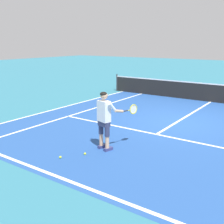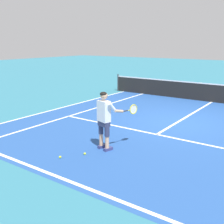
{
  "view_description": "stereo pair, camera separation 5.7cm",
  "coord_description": "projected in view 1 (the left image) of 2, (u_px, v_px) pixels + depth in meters",
  "views": [
    {
      "loc": [
        3.86,
        -10.03,
        3.06
      ],
      "look_at": [
        -0.65,
        -3.56,
        1.05
      ],
      "focal_mm": 44.26,
      "sensor_mm": 36.0,
      "label": 1
    },
    {
      "loc": [
        3.91,
        -9.99,
        3.06
      ],
      "look_at": [
        -0.65,
        -3.56,
        1.05
      ],
      "focal_mm": 44.26,
      "sensor_mm": 36.0,
      "label": 2
    }
  ],
  "objects": [
    {
      "name": "line_service",
      "position": [
        156.0,
        134.0,
        9.39
      ],
      "size": [
        8.23,
        0.1,
        0.01
      ],
      "primitive_type": "cube",
      "color": "white",
      "rests_on": "ground"
    },
    {
      "name": "line_baseline",
      "position": [
        75.0,
        183.0,
        6.14
      ],
      "size": [
        10.98,
        0.1,
        0.01
      ],
      "primitive_type": "cube",
      "color": "white",
      "rests_on": "ground"
    },
    {
      "name": "tennis_net",
      "position": [
        211.0,
        93.0,
        14.35
      ],
      "size": [
        11.96,
        0.08,
        1.07
      ],
      "color": "#333338",
      "rests_on": "ground"
    },
    {
      "name": "line_doubles_left",
      "position": [
        64.0,
        107.0,
        13.36
      ],
      "size": [
        0.1,
        10.49,
        0.01
      ],
      "primitive_type": "cube",
      "color": "white",
      "rests_on": "ground"
    },
    {
      "name": "court_inner_surface",
      "position": [
        170.0,
        126.0,
        10.31
      ],
      "size": [
        10.98,
        10.89,
        0.0
      ],
      "primitive_type": "cube",
      "color": "#234C93",
      "rests_on": "ground"
    },
    {
      "name": "tennis_ball_near_feet",
      "position": [
        60.0,
        157.0,
        7.46
      ],
      "size": [
        0.07,
        0.07,
        0.07
      ],
      "primitive_type": "sphere",
      "color": "#CCE02D",
      "rests_on": "ground"
    },
    {
      "name": "line_singles_left",
      "position": [
        86.0,
        111.0,
        12.59
      ],
      "size": [
        0.1,
        10.49,
        0.01
      ],
      "primitive_type": "cube",
      "color": "white",
      "rests_on": "ground"
    },
    {
      "name": "tennis_player",
      "position": [
        105.0,
        117.0,
        7.85
      ],
      "size": [
        0.86,
        1.05,
        1.71
      ],
      "color": "navy",
      "rests_on": "ground"
    },
    {
      "name": "tennis_ball_by_baseline",
      "position": [
        85.0,
        154.0,
        7.69
      ],
      "size": [
        0.07,
        0.07,
        0.07
      ],
      "primitive_type": "sphere",
      "color": "#CCE02D",
      "rests_on": "ground"
    },
    {
      "name": "line_centre_service",
      "position": [
        189.0,
        115.0,
        11.93
      ],
      "size": [
        0.1,
        6.4,
        0.01
      ],
      "primitive_type": "cube",
      "color": "white",
      "rests_on": "ground"
    },
    {
      "name": "ground_plane",
      "position": [
        177.0,
        122.0,
        10.86
      ],
      "size": [
        80.0,
        80.0,
        0.0
      ],
      "primitive_type": "plane",
      "color": "teal"
    }
  ]
}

